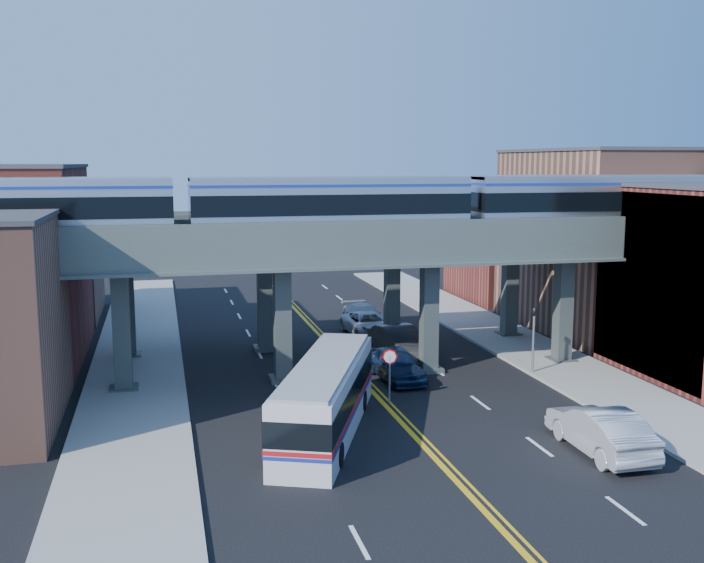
{
  "coord_description": "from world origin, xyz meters",
  "views": [
    {
      "loc": [
        -9.99,
        -31.4,
        11.3
      ],
      "look_at": [
        -0.54,
        7.02,
        5.27
      ],
      "focal_mm": 40.0,
      "sensor_mm": 36.0,
      "label": 1
    }
  ],
  "objects_px": {
    "car_lane_c": "(368,324)",
    "car_lane_d": "(365,316)",
    "transit_train": "(331,205)",
    "stop_sign": "(390,367)",
    "car_lane_a": "(396,364)",
    "car_lane_b": "(400,343)",
    "traffic_signal": "(534,333)",
    "transit_bus": "(326,398)",
    "car_parked_curb": "(600,430)"
  },
  "relations": [
    {
      "from": "car_lane_c",
      "to": "car_lane_d",
      "type": "relative_size",
      "value": 1.06
    },
    {
      "from": "transit_train",
      "to": "stop_sign",
      "type": "relative_size",
      "value": 16.85
    },
    {
      "from": "car_lane_a",
      "to": "car_lane_b",
      "type": "distance_m",
      "value": 4.58
    },
    {
      "from": "car_lane_b",
      "to": "traffic_signal",
      "type": "bearing_deg",
      "value": -48.45
    },
    {
      "from": "transit_bus",
      "to": "car_lane_a",
      "type": "xyz_separation_m",
      "value": [
        5.28,
        7.11,
        -0.66
      ]
    },
    {
      "from": "car_lane_c",
      "to": "stop_sign",
      "type": "bearing_deg",
      "value": -104.95
    },
    {
      "from": "traffic_signal",
      "to": "car_parked_curb",
      "type": "xyz_separation_m",
      "value": [
        -2.7,
        -11.12,
        -1.37
      ]
    },
    {
      "from": "transit_train",
      "to": "transit_bus",
      "type": "xyz_separation_m",
      "value": [
        -2.07,
        -8.33,
        -7.65
      ]
    },
    {
      "from": "car_lane_b",
      "to": "transit_bus",
      "type": "bearing_deg",
      "value": -128.25
    },
    {
      "from": "stop_sign",
      "to": "car_lane_d",
      "type": "relative_size",
      "value": 0.51
    },
    {
      "from": "car_lane_c",
      "to": "car_lane_a",
      "type": "bearing_deg",
      "value": -100.96
    },
    {
      "from": "stop_sign",
      "to": "traffic_signal",
      "type": "height_order",
      "value": "traffic_signal"
    },
    {
      "from": "transit_bus",
      "to": "car_lane_b",
      "type": "bearing_deg",
      "value": -8.58
    },
    {
      "from": "traffic_signal",
      "to": "car_lane_b",
      "type": "relative_size",
      "value": 0.73
    },
    {
      "from": "car_lane_a",
      "to": "car_lane_c",
      "type": "xyz_separation_m",
      "value": [
        1.32,
        10.61,
        -0.09
      ]
    },
    {
      "from": "transit_train",
      "to": "car_lane_d",
      "type": "height_order",
      "value": "transit_train"
    },
    {
      "from": "stop_sign",
      "to": "car_parked_curb",
      "type": "bearing_deg",
      "value": -52.64
    },
    {
      "from": "traffic_signal",
      "to": "transit_train",
      "type": "bearing_deg",
      "value": 169.33
    },
    {
      "from": "car_parked_curb",
      "to": "car_lane_c",
      "type": "bearing_deg",
      "value": -80.64
    },
    {
      "from": "transit_bus",
      "to": "car_lane_b",
      "type": "xyz_separation_m",
      "value": [
        6.81,
        11.43,
        -0.57
      ]
    },
    {
      "from": "transit_train",
      "to": "car_lane_d",
      "type": "relative_size",
      "value": 8.63
    },
    {
      "from": "transit_train",
      "to": "car_parked_curb",
      "type": "bearing_deg",
      "value": -58.9
    },
    {
      "from": "car_lane_b",
      "to": "car_lane_d",
      "type": "distance_m",
      "value": 9.19
    },
    {
      "from": "car_parked_curb",
      "to": "car_lane_a",
      "type": "bearing_deg",
      "value": -67.62
    },
    {
      "from": "car_lane_a",
      "to": "car_lane_c",
      "type": "relative_size",
      "value": 0.91
    },
    {
      "from": "car_lane_a",
      "to": "car_lane_b",
      "type": "bearing_deg",
      "value": 67.44
    },
    {
      "from": "car_lane_b",
      "to": "transit_train",
      "type": "bearing_deg",
      "value": -154.29
    },
    {
      "from": "transit_bus",
      "to": "stop_sign",
      "type": "bearing_deg",
      "value": -26.44
    },
    {
      "from": "car_parked_curb",
      "to": "car_lane_d",
      "type": "bearing_deg",
      "value": -82.72
    },
    {
      "from": "car_lane_a",
      "to": "car_parked_curb",
      "type": "relative_size",
      "value": 0.88
    },
    {
      "from": "car_lane_b",
      "to": "car_lane_c",
      "type": "relative_size",
      "value": 1.04
    },
    {
      "from": "stop_sign",
      "to": "transit_bus",
      "type": "bearing_deg",
      "value": -138.63
    },
    {
      "from": "stop_sign",
      "to": "car_lane_c",
      "type": "distance_m",
      "value": 14.7
    },
    {
      "from": "car_lane_b",
      "to": "car_lane_c",
      "type": "xyz_separation_m",
      "value": [
        -0.2,
        6.29,
        -0.17
      ]
    },
    {
      "from": "traffic_signal",
      "to": "car_lane_a",
      "type": "xyz_separation_m",
      "value": [
        -7.4,
        0.78,
        -1.46
      ]
    },
    {
      "from": "car_lane_a",
      "to": "transit_train",
      "type": "bearing_deg",
      "value": 156.12
    },
    {
      "from": "transit_bus",
      "to": "traffic_signal",
      "type": "bearing_deg",
      "value": -41.28
    },
    {
      "from": "stop_sign",
      "to": "car_lane_a",
      "type": "distance_m",
      "value": 4.17
    },
    {
      "from": "transit_train",
      "to": "car_lane_c",
      "type": "height_order",
      "value": "transit_train"
    },
    {
      "from": "transit_train",
      "to": "stop_sign",
      "type": "bearing_deg",
      "value": -71.08
    },
    {
      "from": "transit_bus",
      "to": "car_parked_curb",
      "type": "relative_size",
      "value": 2.04
    },
    {
      "from": "transit_train",
      "to": "car_lane_b",
      "type": "relative_size",
      "value": 7.85
    },
    {
      "from": "car_lane_a",
      "to": "car_lane_d",
      "type": "height_order",
      "value": "car_lane_a"
    },
    {
      "from": "car_lane_a",
      "to": "car_lane_d",
      "type": "bearing_deg",
      "value": 79.19
    },
    {
      "from": "traffic_signal",
      "to": "stop_sign",
      "type": "bearing_deg",
      "value": -161.37
    },
    {
      "from": "transit_bus",
      "to": "car_lane_c",
      "type": "xyz_separation_m",
      "value": [
        6.6,
        17.72,
        -0.75
      ]
    },
    {
      "from": "car_lane_b",
      "to": "car_parked_curb",
      "type": "bearing_deg",
      "value": -86.41
    },
    {
      "from": "car_lane_d",
      "to": "car_lane_c",
      "type": "bearing_deg",
      "value": -105.56
    },
    {
      "from": "car_lane_c",
      "to": "car_parked_curb",
      "type": "height_order",
      "value": "car_parked_curb"
    },
    {
      "from": "stop_sign",
      "to": "transit_bus",
      "type": "distance_m",
      "value": 5.04
    }
  ]
}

